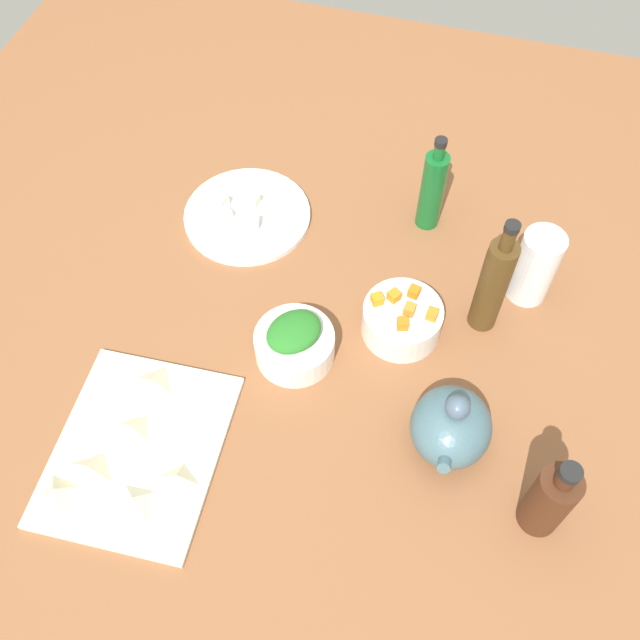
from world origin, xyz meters
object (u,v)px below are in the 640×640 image
teapot (451,426)px  drinking_glass_0 (535,266)px  bottle_1 (432,189)px  plate_tofu (247,215)px  bottle_0 (550,499)px  cutting_board (138,449)px  bowl_greens (295,346)px  bottle_2 (493,284)px  bowl_carrots (402,320)px

teapot → drinking_glass_0: bearing=165.4°
bottle_1 → drinking_glass_0: bottle_1 is taller
teapot → plate_tofu: bearing=-128.2°
bottle_0 → drinking_glass_0: 42.09cm
teapot → bottle_0: (8.56, 15.23, 2.42)cm
cutting_board → bowl_greens: (-23.79, 18.55, 2.27)cm
plate_tofu → bottle_2: bearing=76.3°
plate_tofu → bottle_1: 36.02cm
bowl_greens → bowl_carrots: bearing=120.7°
drinking_glass_0 → teapot: bearing=-14.6°
plate_tofu → bottle_1: bearing=104.1°
cutting_board → bottle_1: bearing=150.0°
drinking_glass_0 → bottle_1: bearing=-119.6°
bowl_carrots → bottle_1: bearing=-179.0°
bottle_1 → bottle_2: bottle_2 is taller
plate_tofu → teapot: 58.69cm
teapot → drinking_glass_0: drinking_glass_0 is taller
cutting_board → bottle_0: bearing=95.9°
cutting_board → drinking_glass_0: 73.33cm
drinking_glass_0 → cutting_board: bearing=-48.9°
cutting_board → teapot: (-14.97, 46.42, 4.74)cm
bowl_greens → plate_tofu: bearing=-146.5°
bowl_greens → bottle_1: (-35.90, 15.88, 6.15)cm
bottle_0 → bottle_1: 59.84cm
bottle_1 → bottle_2: bearing=34.4°
cutting_board → bottle_0: size_ratio=1.72×
teapot → bottle_1: (-44.72, -11.99, 3.68)cm
cutting_board → bowl_carrots: bearing=133.8°
cutting_board → drinking_glass_0: size_ratio=2.13×
plate_tofu → teapot: (36.19, 45.97, 4.64)cm
teapot → cutting_board: bearing=-72.1°
bowl_greens → bottle_0: size_ratio=0.74×
plate_tofu → drinking_glass_0: bearing=86.7°
plate_tofu → bottle_0: (44.75, 61.21, 7.06)cm
bowl_carrots → teapot: size_ratio=0.90×
cutting_board → teapot: bearing=107.9°
bottle_1 → drinking_glass_0: bearing=60.4°
teapot → bottle_1: bearing=-165.0°
teapot → drinking_glass_0: size_ratio=1.03×
bottle_1 → bowl_greens: bearing=-23.9°
bottle_0 → drinking_glass_0: size_ratio=1.23×
bowl_carrots → drinking_glass_0: (-14.46, 20.13, 4.27)cm
plate_tofu → drinking_glass_0: 55.10cm
cutting_board → bottle_1: size_ratio=1.51×
plate_tofu → teapot: teapot is taller
plate_tofu → bottle_0: bearing=53.8°
bottle_0 → bottle_1: (-53.28, -27.22, 1.26)cm
bowl_greens → bowl_carrots: size_ratio=0.99×
bottle_0 → bottle_1: bottle_1 is taller
cutting_board → bottle_1: 69.42cm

